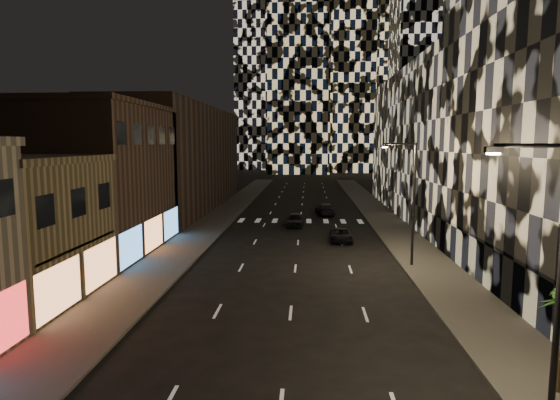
# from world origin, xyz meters

# --- Properties ---
(sidewalk_left) EXTENTS (4.00, 120.00, 0.15)m
(sidewalk_left) POSITION_xyz_m (-10.00, 50.00, 0.07)
(sidewalk_left) COLOR #47443F
(sidewalk_left) RESTS_ON ground
(sidewalk_right) EXTENTS (4.00, 120.00, 0.15)m
(sidewalk_right) POSITION_xyz_m (10.00, 50.00, 0.07)
(sidewalk_right) COLOR #47443F
(sidewalk_right) RESTS_ON ground
(curb_left) EXTENTS (0.20, 120.00, 0.15)m
(curb_left) POSITION_xyz_m (-7.90, 50.00, 0.07)
(curb_left) COLOR #4C4C47
(curb_left) RESTS_ON ground
(curb_right) EXTENTS (0.20, 120.00, 0.15)m
(curb_right) POSITION_xyz_m (7.90, 50.00, 0.07)
(curb_right) COLOR #4C4C47
(curb_right) RESTS_ON ground
(retail_brown) EXTENTS (10.00, 15.00, 12.00)m
(retail_brown) POSITION_xyz_m (-17.00, 33.50, 6.00)
(retail_brown) COLOR #473128
(retail_brown) RESTS_ON ground
(retail_filler_left) EXTENTS (10.00, 40.00, 14.00)m
(retail_filler_left) POSITION_xyz_m (-17.00, 60.00, 7.00)
(retail_filler_left) COLOR #473128
(retail_filler_left) RESTS_ON ground
(midrise_base) EXTENTS (0.60, 25.00, 3.00)m
(midrise_base) POSITION_xyz_m (12.30, 24.50, 1.50)
(midrise_base) COLOR #383838
(midrise_base) RESTS_ON ground
(midrise_filler_right) EXTENTS (16.00, 40.00, 18.00)m
(midrise_filler_right) POSITION_xyz_m (20.00, 57.00, 9.00)
(midrise_filler_right) COLOR #232326
(midrise_filler_right) RESTS_ON ground
(tower_center_low) EXTENTS (18.00, 18.00, 95.00)m
(tower_center_low) POSITION_xyz_m (-2.00, 140.00, 47.50)
(tower_center_low) COLOR black
(tower_center_low) RESTS_ON ground
(streetlight_near) EXTENTS (2.55, 0.25, 9.00)m
(streetlight_near) POSITION_xyz_m (8.35, 10.00, 5.35)
(streetlight_near) COLOR black
(streetlight_near) RESTS_ON sidewalk_right
(streetlight_far) EXTENTS (2.55, 0.25, 9.00)m
(streetlight_far) POSITION_xyz_m (8.35, 30.00, 5.35)
(streetlight_far) COLOR black
(streetlight_far) RESTS_ON sidewalk_right
(car_dark_midlane) EXTENTS (1.89, 4.35, 1.46)m
(car_dark_midlane) POSITION_xyz_m (-0.51, 46.44, 0.73)
(car_dark_midlane) COLOR black
(car_dark_midlane) RESTS_ON ground
(car_dark_oncoming) EXTENTS (2.59, 5.21, 1.46)m
(car_dark_oncoming) POSITION_xyz_m (3.03, 54.97, 0.73)
(car_dark_oncoming) COLOR black
(car_dark_oncoming) RESTS_ON ground
(car_dark_rightlane) EXTENTS (2.00, 4.27, 1.18)m
(car_dark_rightlane) POSITION_xyz_m (4.00, 38.60, 0.59)
(car_dark_rightlane) COLOR black
(car_dark_rightlane) RESTS_ON ground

